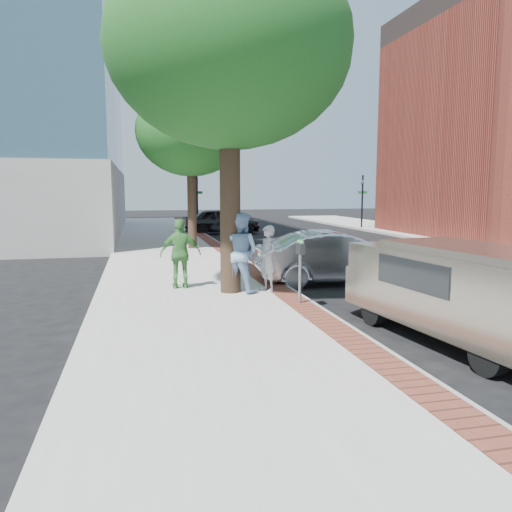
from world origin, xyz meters
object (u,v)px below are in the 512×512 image
object	(u,v)px
sedan_silver	(338,258)
van	(454,288)
person_gray	(268,258)
bg_car	(222,221)
parking_meter	(300,258)
person_officer	(240,252)
person_green	(181,254)

from	to	relation	value
sedan_silver	van	size ratio (longest dim) A/B	0.94
sedan_silver	person_gray	bearing A→B (deg)	122.15
bg_car	person_gray	bearing A→B (deg)	178.91
person_gray	van	bearing A→B (deg)	8.50
parking_meter	person_gray	distance (m)	1.61
person_gray	bg_car	size ratio (longest dim) A/B	0.36
person_officer	van	distance (m)	5.43
parking_meter	sedan_silver	bearing A→B (deg)	53.48
sedan_silver	bg_car	bearing A→B (deg)	6.17
sedan_silver	parking_meter	bearing A→B (deg)	148.02
person_green	van	distance (m)	7.00
person_gray	person_green	size ratio (longest dim) A/B	0.93
person_gray	bg_car	bearing A→B (deg)	154.32
person_officer	sedan_silver	distance (m)	3.43
parking_meter	person_gray	bearing A→B (deg)	102.99
person_green	van	bearing A→B (deg)	131.65
person_officer	van	xyz separation A→B (m)	(3.08, -4.47, -0.20)
person_gray	bg_car	distance (m)	19.01
parking_meter	bg_car	bearing A→B (deg)	85.50
parking_meter	bg_car	size ratio (longest dim) A/B	0.31
bg_car	parking_meter	bearing A→B (deg)	-179.64
parking_meter	bg_car	distance (m)	20.53
person_officer	person_green	bearing A→B (deg)	9.32
parking_meter	person_officer	world-z (taller)	person_officer
parking_meter	person_officer	xyz separation A→B (m)	(-1.07, 1.61, -0.03)
bg_car	van	bearing A→B (deg)	-174.16
sedan_silver	van	distance (m)	5.71
person_gray	person_green	xyz separation A→B (m)	(-2.15, 0.94, 0.07)
sedan_silver	person_officer	bearing A→B (deg)	115.75
parking_meter	van	world-z (taller)	van
person_gray	person_green	distance (m)	2.35
parking_meter	sedan_silver	world-z (taller)	parking_meter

